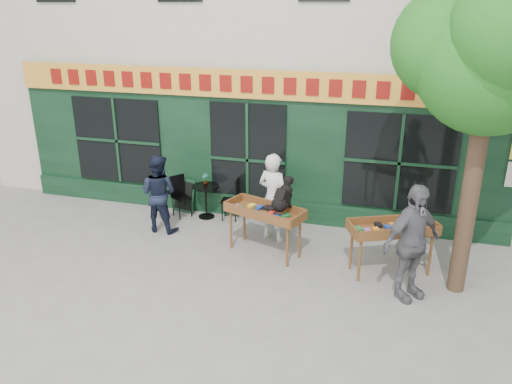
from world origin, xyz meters
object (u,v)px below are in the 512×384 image
at_px(woman, 273,197).
at_px(book_cart_right, 392,231).
at_px(man_right, 411,243).
at_px(book_cart_center, 265,214).
at_px(bistro_table, 206,195).
at_px(dog, 283,194).
at_px(man_left, 158,193).

xyz_separation_m(woman, book_cart_right, (2.36, -0.76, -0.09)).
relative_size(woman, man_right, 0.93).
xyz_separation_m(book_cart_right, man_right, (0.30, -0.75, 0.16)).
height_order(book_cart_center, bistro_table, book_cart_center).
bearing_deg(bistro_table, man_right, -26.47).
distance_m(dog, woman, 0.87).
bearing_deg(bistro_table, book_cart_center, -37.40).
bearing_deg(dog, bistro_table, 165.86).
distance_m(woman, bistro_table, 1.88).
relative_size(book_cart_center, man_left, 0.97).
distance_m(dog, man_right, 2.46).
relative_size(book_cart_right, bistro_table, 2.13).
bearing_deg(man_right, woman, 105.67).
bearing_deg(woman, man_right, 169.59).
xyz_separation_m(book_cart_right, bistro_table, (-4.08, 1.43, -0.28)).
bearing_deg(book_cart_right, man_right, -92.86).
height_order(bistro_table, man_left, man_left).
xyz_separation_m(dog, bistro_table, (-2.07, 1.37, -0.75)).
height_order(woman, book_cart_right, woman).
relative_size(man_right, bistro_table, 2.59).
distance_m(book_cart_center, bistro_table, 2.19).
relative_size(book_cart_right, man_left, 0.97).
distance_m(book_cart_center, man_left, 2.46).
bearing_deg(woman, dog, 135.83).
relative_size(woman, man_left, 1.09).
xyz_separation_m(dog, man_right, (2.31, -0.81, -0.31)).
bearing_deg(man_left, book_cart_right, 175.80).
relative_size(woman, book_cart_right, 1.13).
xyz_separation_m(book_cart_center, woman, (0.00, 0.65, 0.09)).
height_order(dog, man_left, man_left).
relative_size(book_cart_center, dog, 2.70).
height_order(book_cart_right, man_right, man_right).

